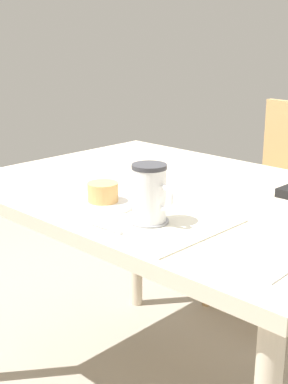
# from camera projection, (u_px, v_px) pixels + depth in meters

# --- Properties ---
(dining_table) EXTENTS (1.18, 0.84, 0.71)m
(dining_table) POSITION_uv_depth(u_px,v_px,m) (177.00, 214.00, 1.54)
(dining_table) COLOR beige
(dining_table) RESTS_ON ground_plane
(wooden_chair) EXTENTS (0.46, 0.46, 0.86)m
(wooden_chair) POSITION_uv_depth(u_px,v_px,m) (283.00, 197.00, 2.20)
(wooden_chair) COLOR tan
(wooden_chair) RESTS_ON ground_plane
(placemat) EXTENTS (0.46, 0.31, 0.00)m
(placemat) POSITION_uv_depth(u_px,v_px,m) (133.00, 214.00, 1.31)
(placemat) COLOR silver
(placemat) RESTS_ON dining_table
(pastry_plate) EXTENTS (0.16, 0.16, 0.01)m
(pastry_plate) POSITION_uv_depth(u_px,v_px,m) (103.00, 203.00, 1.36)
(pastry_plate) COLOR white
(pastry_plate) RESTS_ON placemat
(pastry) EXTENTS (0.08, 0.08, 0.05)m
(pastry) POSITION_uv_depth(u_px,v_px,m) (103.00, 192.00, 1.35)
(pastry) COLOR #E0A860
(pastry) RESTS_ON pastry_plate
(coffee_coaster) EXTENTS (0.09, 0.09, 0.00)m
(coffee_coaster) POSITION_uv_depth(u_px,v_px,m) (149.00, 221.00, 1.24)
(coffee_coaster) COLOR #99999E
(coffee_coaster) RESTS_ON placemat
(coffee_mug) EXTENTS (0.11, 0.08, 0.13)m
(coffee_mug) POSITION_uv_depth(u_px,v_px,m) (150.00, 193.00, 1.22)
(coffee_mug) COLOR white
(coffee_mug) RESTS_ON coffee_coaster
(teaspoon) EXTENTS (0.13, 0.01, 0.01)m
(teaspoon) POSITION_uv_depth(u_px,v_px,m) (101.00, 226.00, 1.21)
(teaspoon) COLOR silver
(teaspoon) RESTS_ON placemat
(paper_napkin) EXTENTS (0.16, 0.16, 0.00)m
(paper_napkin) POSITION_uv_depth(u_px,v_px,m) (256.00, 260.00, 1.04)
(paper_napkin) COLOR white
(paper_napkin) RESTS_ON dining_table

